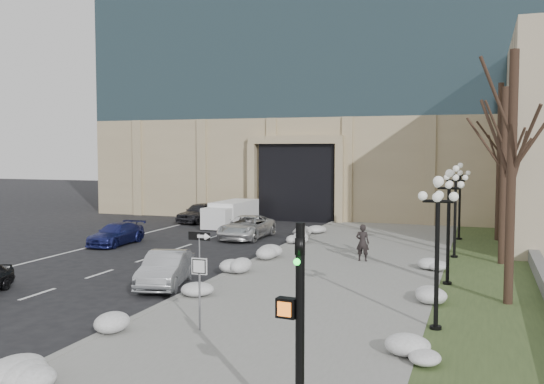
{
  "coord_description": "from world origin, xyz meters",
  "views": [
    {
      "loc": [
        9.51,
        -12.69,
        5.54
      ],
      "look_at": [
        -0.05,
        14.89,
        3.5
      ],
      "focal_mm": 40.0,
      "sensor_mm": 36.0,
      "label": 1
    }
  ],
  "objects_px": {
    "lamppost_c": "(455,199)",
    "lamppost_b": "(449,211)",
    "lamppost_d": "(460,191)",
    "car_b": "(166,269)",
    "lamppost_a": "(437,232)",
    "traffic_signal": "(298,339)",
    "one_way_sign": "(203,244)",
    "pedestrian": "(363,243)",
    "box_truck": "(231,214)",
    "car_c": "(116,234)",
    "keep_sign": "(199,278)",
    "car_e": "(200,212)",
    "car_d": "(247,227)"
  },
  "relations": [
    {
      "from": "car_b",
      "to": "lamppost_c",
      "type": "relative_size",
      "value": 0.9
    },
    {
      "from": "traffic_signal",
      "to": "lamppost_c",
      "type": "distance_m",
      "value": 21.41
    },
    {
      "from": "keep_sign",
      "to": "traffic_signal",
      "type": "bearing_deg",
      "value": -50.97
    },
    {
      "from": "lamppost_a",
      "to": "box_truck",
      "type": "bearing_deg",
      "value": 126.46
    },
    {
      "from": "lamppost_b",
      "to": "lamppost_c",
      "type": "xyz_separation_m",
      "value": [
        0.0,
        6.5,
        0.0
      ]
    },
    {
      "from": "car_c",
      "to": "pedestrian",
      "type": "bearing_deg",
      "value": -4.4
    },
    {
      "from": "box_truck",
      "to": "pedestrian",
      "type": "bearing_deg",
      "value": -40.94
    },
    {
      "from": "one_way_sign",
      "to": "lamppost_b",
      "type": "distance_m",
      "value": 9.94
    },
    {
      "from": "keep_sign",
      "to": "lamppost_d",
      "type": "height_order",
      "value": "lamppost_d"
    },
    {
      "from": "one_way_sign",
      "to": "lamppost_c",
      "type": "height_order",
      "value": "lamppost_c"
    },
    {
      "from": "one_way_sign",
      "to": "traffic_signal",
      "type": "distance_m",
      "value": 11.58
    },
    {
      "from": "box_truck",
      "to": "lamppost_a",
      "type": "relative_size",
      "value": 1.22
    },
    {
      "from": "car_c",
      "to": "pedestrian",
      "type": "height_order",
      "value": "pedestrian"
    },
    {
      "from": "car_e",
      "to": "pedestrian",
      "type": "height_order",
      "value": "pedestrian"
    },
    {
      "from": "traffic_signal",
      "to": "lamppost_c",
      "type": "relative_size",
      "value": 0.89
    },
    {
      "from": "pedestrian",
      "to": "lamppost_b",
      "type": "relative_size",
      "value": 0.38
    },
    {
      "from": "pedestrian",
      "to": "lamppost_b",
      "type": "height_order",
      "value": "lamppost_b"
    },
    {
      "from": "car_b",
      "to": "lamppost_c",
      "type": "xyz_separation_m",
      "value": [
        10.8,
        10.19,
        2.37
      ]
    },
    {
      "from": "car_e",
      "to": "lamppost_d",
      "type": "bearing_deg",
      "value": -1.34
    },
    {
      "from": "lamppost_c",
      "to": "lamppost_b",
      "type": "bearing_deg",
      "value": -90.0
    },
    {
      "from": "lamppost_a",
      "to": "traffic_signal",
      "type": "bearing_deg",
      "value": -102.78
    },
    {
      "from": "car_c",
      "to": "keep_sign",
      "type": "relative_size",
      "value": 1.86
    },
    {
      "from": "car_e",
      "to": "box_truck",
      "type": "height_order",
      "value": "box_truck"
    },
    {
      "from": "lamppost_d",
      "to": "car_e",
      "type": "bearing_deg",
      "value": 169.8
    },
    {
      "from": "car_c",
      "to": "lamppost_a",
      "type": "height_order",
      "value": "lamppost_a"
    },
    {
      "from": "box_truck",
      "to": "one_way_sign",
      "type": "xyz_separation_m",
      "value": [
        7.42,
        -20.13,
        1.2
      ]
    },
    {
      "from": "car_d",
      "to": "lamppost_b",
      "type": "height_order",
      "value": "lamppost_b"
    },
    {
      "from": "car_c",
      "to": "lamppost_b",
      "type": "bearing_deg",
      "value": -14.95
    },
    {
      "from": "car_e",
      "to": "lamppost_b",
      "type": "distance_m",
      "value": 25.25
    },
    {
      "from": "pedestrian",
      "to": "lamppost_a",
      "type": "xyz_separation_m",
      "value": [
        4.19,
        -10.39,
        2.05
      ]
    },
    {
      "from": "keep_sign",
      "to": "traffic_signal",
      "type": "distance_m",
      "value": 7.53
    },
    {
      "from": "keep_sign",
      "to": "lamppost_d",
      "type": "bearing_deg",
      "value": 72.41
    },
    {
      "from": "car_b",
      "to": "box_truck",
      "type": "xyz_separation_m",
      "value": [
        -5.02,
        18.6,
        0.17
      ]
    },
    {
      "from": "lamppost_b",
      "to": "car_b",
      "type": "bearing_deg",
      "value": -161.12
    },
    {
      "from": "pedestrian",
      "to": "one_way_sign",
      "type": "xyz_separation_m",
      "value": [
        -4.2,
        -9.11,
        1.06
      ]
    },
    {
      "from": "car_b",
      "to": "box_truck",
      "type": "distance_m",
      "value": 19.26
    },
    {
      "from": "one_way_sign",
      "to": "traffic_signal",
      "type": "height_order",
      "value": "traffic_signal"
    },
    {
      "from": "car_d",
      "to": "lamppost_d",
      "type": "bearing_deg",
      "value": 14.76
    },
    {
      "from": "lamppost_a",
      "to": "car_c",
      "type": "bearing_deg",
      "value": 148.75
    },
    {
      "from": "one_way_sign",
      "to": "lamppost_c",
      "type": "relative_size",
      "value": 0.53
    },
    {
      "from": "keep_sign",
      "to": "lamppost_a",
      "type": "distance_m",
      "value": 7.28
    },
    {
      "from": "car_e",
      "to": "traffic_signal",
      "type": "xyz_separation_m",
      "value": [
        17.15,
        -31.23,
        1.34
      ]
    },
    {
      "from": "pedestrian",
      "to": "traffic_signal",
      "type": "bearing_deg",
      "value": 98.68
    },
    {
      "from": "box_truck",
      "to": "lamppost_a",
      "type": "height_order",
      "value": "lamppost_a"
    },
    {
      "from": "car_c",
      "to": "lamppost_c",
      "type": "distance_m",
      "value": 19.1
    },
    {
      "from": "lamppost_c",
      "to": "lamppost_d",
      "type": "height_order",
      "value": "same"
    },
    {
      "from": "car_c",
      "to": "lamppost_b",
      "type": "relative_size",
      "value": 0.91
    },
    {
      "from": "car_c",
      "to": "lamppost_a",
      "type": "relative_size",
      "value": 0.91
    },
    {
      "from": "car_d",
      "to": "one_way_sign",
      "type": "distance_m",
      "value": 15.61
    },
    {
      "from": "lamppost_d",
      "to": "pedestrian",
      "type": "bearing_deg",
      "value": -114.69
    }
  ]
}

